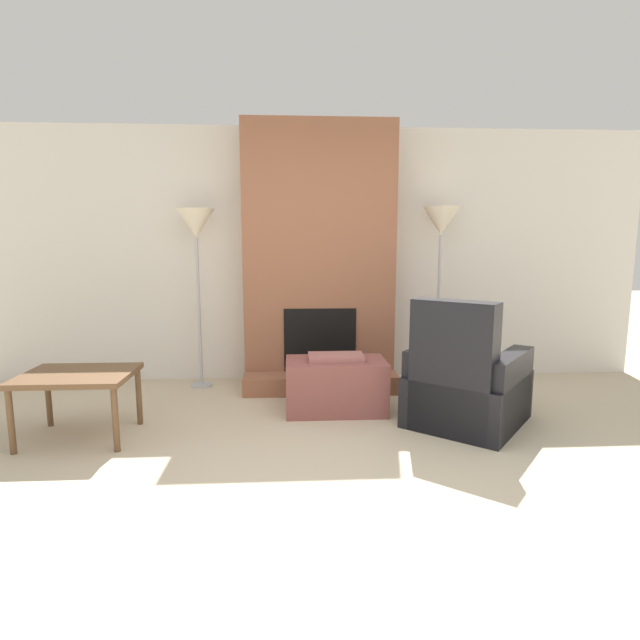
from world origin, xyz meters
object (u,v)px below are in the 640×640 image
armchair (464,388)px  floor_lamp_right (441,228)px  ottoman (336,385)px  floor_lamp_left (196,230)px  side_table (78,381)px

armchair → floor_lamp_right: 1.79m
ottoman → floor_lamp_left: 2.03m
armchair → floor_lamp_left: floor_lamp_left is taller
side_table → floor_lamp_left: 1.86m
armchair → side_table: 2.93m
side_table → floor_lamp_right: (3.07, 1.34, 1.15)m
armchair → floor_lamp_left: (-2.28, 1.23, 1.26)m
floor_lamp_right → armchair: bearing=-96.3°
floor_lamp_left → floor_lamp_right: 2.41m
armchair → side_table: armchair is taller
floor_lamp_left → floor_lamp_right: floor_lamp_right is taller
side_table → floor_lamp_left: bearing=64.1°
side_table → ottoman: bearing=14.2°
armchair → side_table: size_ratio=1.52×
ottoman → side_table: 2.01m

